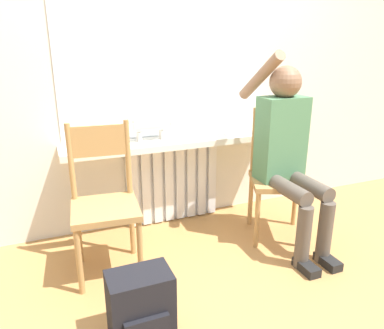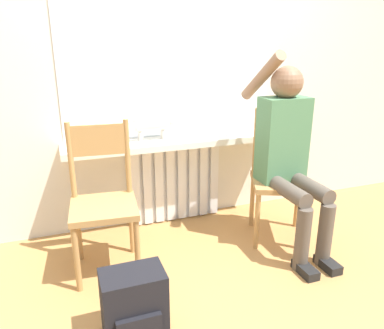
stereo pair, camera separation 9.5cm
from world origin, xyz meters
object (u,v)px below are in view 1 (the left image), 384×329
at_px(chair_right, 279,174).
at_px(person, 288,147).
at_px(chair_left, 104,200).
at_px(backpack, 141,306).
at_px(cat, 154,124).

height_order(chair_right, person, person).
bearing_deg(chair_right, chair_left, -156.96).
distance_m(chair_right, person, 0.26).
height_order(chair_right, backpack, chair_right).
relative_size(chair_right, cat, 2.16).
relative_size(person, backpack, 3.81).
distance_m(chair_left, backpack, 0.76).
relative_size(chair_left, chair_right, 1.00).
bearing_deg(person, backpack, -155.56).
bearing_deg(backpack, cat, 69.46).
distance_m(person, backpack, 1.49).
relative_size(cat, backpack, 1.23).
bearing_deg(chair_left, chair_right, 5.29).
relative_size(chair_left, person, 0.70).
xyz_separation_m(chair_right, cat, (-0.84, 0.47, 0.36)).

